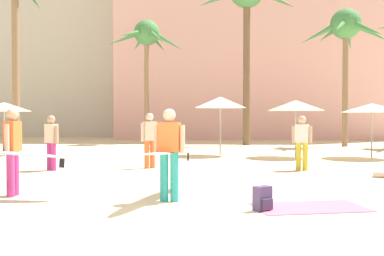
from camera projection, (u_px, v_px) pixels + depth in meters
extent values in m
plane|color=beige|center=(174.00, 220.00, 6.99)|extent=(120.00, 120.00, 0.00)
cube|color=beige|center=(256.00, 30.00, 36.16)|extent=(21.05, 10.12, 17.29)
cylinder|color=#896B4C|center=(345.00, 85.00, 24.42)|extent=(0.31, 0.31, 6.67)
sphere|color=#428447|center=(346.00, 24.00, 24.34)|extent=(1.64, 1.64, 1.64)
cone|color=#428447|center=(372.00, 33.00, 24.37)|extent=(2.18, 0.51, 1.29)
cone|color=#428447|center=(349.00, 38.00, 25.59)|extent=(1.16, 2.08, 1.43)
cone|color=#428447|center=(330.00, 34.00, 25.77)|extent=(1.12, 2.23, 0.90)
cone|color=#428447|center=(319.00, 34.00, 24.57)|extent=(2.17, 0.58, 1.34)
cone|color=#428447|center=(340.00, 26.00, 23.07)|extent=(1.30, 2.15, 1.09)
cone|color=#428447|center=(367.00, 28.00, 23.10)|extent=(1.42, 2.04, 1.31)
cylinder|color=brown|center=(247.00, 68.00, 25.55)|extent=(0.39, 0.39, 8.80)
cone|color=#428447|center=(246.00, 8.00, 26.99)|extent=(0.48, 2.31, 1.59)
cylinder|color=#896B4C|center=(16.00, 61.00, 25.27)|extent=(0.40, 0.40, 9.51)
cylinder|color=#896B4C|center=(147.00, 88.00, 27.23)|extent=(0.29, 0.29, 6.72)
sphere|color=#428447|center=(147.00, 33.00, 27.15)|extent=(1.54, 1.54, 1.54)
cone|color=#428447|center=(168.00, 41.00, 27.24)|extent=(1.99, 0.57, 1.33)
cone|color=#428447|center=(157.00, 43.00, 28.38)|extent=(1.05, 2.03, 1.11)
cone|color=#428447|center=(139.00, 42.00, 28.37)|extent=(1.30, 1.96, 1.07)
cone|color=#428447|center=(124.00, 39.00, 27.01)|extent=(2.08, 0.67, 1.09)
cone|color=#428447|center=(131.00, 33.00, 26.00)|extent=(1.36, 1.97, 0.86)
cone|color=#428447|center=(157.00, 37.00, 26.04)|extent=(1.42, 1.85, 1.23)
cylinder|color=gray|center=(220.00, 126.00, 18.73)|extent=(0.06, 0.06, 2.45)
cone|color=white|center=(220.00, 102.00, 18.71)|extent=(2.15, 2.15, 0.46)
cylinder|color=gray|center=(4.00, 129.00, 18.58)|extent=(0.06, 0.06, 2.21)
cone|color=beige|center=(4.00, 107.00, 18.56)|extent=(2.19, 2.19, 0.37)
cylinder|color=gray|center=(296.00, 129.00, 17.84)|extent=(0.06, 0.06, 2.27)
cone|color=beige|center=(296.00, 105.00, 17.82)|extent=(2.25, 2.25, 0.41)
cylinder|color=gray|center=(372.00, 131.00, 17.53)|extent=(0.06, 0.06, 2.14)
cone|color=beige|center=(372.00, 108.00, 17.51)|extent=(2.37, 2.37, 0.36)
cube|color=#EF6684|center=(310.00, 207.00, 7.91)|extent=(2.11, 1.47, 0.01)
cube|color=#483B65|center=(262.00, 198.00, 7.65)|extent=(0.35, 0.32, 0.42)
cube|color=#392F51|center=(267.00, 204.00, 7.55)|extent=(0.20, 0.17, 0.18)
cylinder|color=#B7337F|center=(11.00, 175.00, 8.96)|extent=(0.16, 0.16, 0.90)
cylinder|color=#B7337F|center=(15.00, 173.00, 9.16)|extent=(0.16, 0.16, 0.90)
cube|color=orange|center=(12.00, 136.00, 9.04)|extent=(0.22, 0.40, 0.61)
sphere|color=#D1A889|center=(12.00, 114.00, 9.03)|extent=(0.24, 0.24, 0.24)
cylinder|color=#D1A889|center=(7.00, 139.00, 8.79)|extent=(0.10, 0.10, 0.58)
cylinder|color=#D1A889|center=(18.00, 138.00, 9.29)|extent=(0.10, 0.10, 0.58)
ellipsoid|color=#B2B2B7|center=(6.00, 153.00, 8.75)|extent=(2.83, 0.37, 0.24)
ellipsoid|color=#23C6C6|center=(6.00, 153.00, 8.75)|extent=(2.83, 0.39, 0.21)
cube|color=black|center=(62.00, 163.00, 8.68)|extent=(0.11, 0.02, 0.19)
cylinder|color=teal|center=(174.00, 177.00, 8.46)|extent=(0.18, 0.18, 0.94)
cylinder|color=teal|center=(164.00, 176.00, 8.50)|extent=(0.18, 0.18, 0.94)
cube|color=orange|center=(169.00, 137.00, 8.46)|extent=(0.43, 0.27, 0.55)
sphere|color=#D1A889|center=(169.00, 115.00, 8.45)|extent=(0.27, 0.27, 0.24)
cylinder|color=#D1A889|center=(182.00, 139.00, 8.41)|extent=(0.11, 0.11, 0.52)
cylinder|color=#D1A889|center=(156.00, 139.00, 8.51)|extent=(0.11, 0.11, 0.52)
ellipsoid|color=white|center=(171.00, 153.00, 8.77)|extent=(0.99, 3.01, 0.21)
ellipsoid|color=#8E6B10|center=(171.00, 153.00, 8.77)|extent=(1.02, 3.03, 0.19)
cube|color=black|center=(188.00, 157.00, 9.92)|extent=(0.04, 0.11, 0.19)
cylinder|color=orange|center=(153.00, 154.00, 14.08)|extent=(0.22, 0.22, 0.87)
cylinder|color=orange|center=(147.00, 155.00, 13.97)|extent=(0.22, 0.22, 0.87)
cube|color=beige|center=(150.00, 131.00, 14.00)|extent=(0.45, 0.41, 0.59)
sphere|color=beige|center=(150.00, 117.00, 13.99)|extent=(0.34, 0.34, 0.24)
cylinder|color=beige|center=(157.00, 132.00, 14.14)|extent=(0.14, 0.14, 0.56)
cylinder|color=beige|center=(143.00, 132.00, 13.87)|extent=(0.14, 0.14, 0.56)
cylinder|color=#B7337F|center=(49.00, 156.00, 13.50)|extent=(0.22, 0.22, 0.83)
cylinder|color=#B7337F|center=(53.00, 157.00, 13.38)|extent=(0.22, 0.22, 0.83)
cube|color=beige|center=(51.00, 133.00, 13.42)|extent=(0.45, 0.41, 0.56)
sphere|color=tan|center=(51.00, 119.00, 13.41)|extent=(0.33, 0.33, 0.24)
cylinder|color=tan|center=(46.00, 134.00, 13.58)|extent=(0.14, 0.14, 0.53)
cylinder|color=tan|center=(56.00, 135.00, 13.27)|extent=(0.14, 0.14, 0.53)
cylinder|color=gold|center=(305.00, 157.00, 13.40)|extent=(0.20, 0.20, 0.84)
cylinder|color=gold|center=(298.00, 156.00, 13.48)|extent=(0.20, 0.20, 0.84)
cube|color=white|center=(302.00, 133.00, 13.42)|extent=(0.45, 0.34, 0.54)
sphere|color=#D1A889|center=(302.00, 120.00, 13.41)|extent=(0.30, 0.30, 0.24)
cylinder|color=#D1A889|center=(310.00, 135.00, 13.33)|extent=(0.13, 0.13, 0.51)
cylinder|color=#D1A889|center=(293.00, 135.00, 13.52)|extent=(0.13, 0.13, 0.51)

